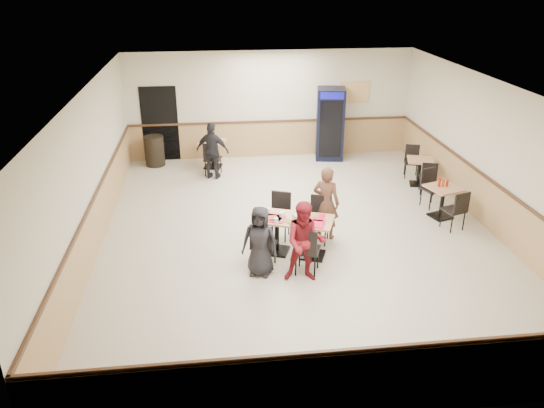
{
  "coord_description": "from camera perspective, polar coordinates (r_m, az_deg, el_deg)",
  "views": [
    {
      "loc": [
        -1.71,
        -9.66,
        5.02
      ],
      "look_at": [
        -0.61,
        -0.5,
        0.9
      ],
      "focal_mm": 35.0,
      "sensor_mm": 36.0,
      "label": 1
    }
  ],
  "objects": [
    {
      "name": "lone_diner",
      "position": [
        13.7,
        -6.42,
        5.69
      ],
      "size": [
        0.94,
        0.65,
        1.48
      ],
      "primitive_type": "imported",
      "rotation": [
        0.0,
        0.0,
        2.77
      ],
      "color": "black",
      "rests_on": "ground"
    },
    {
      "name": "diner_woman_left",
      "position": [
        9.28,
        -1.3,
        -4.03
      ],
      "size": [
        0.73,
        0.59,
        1.3
      ],
      "primitive_type": "imported",
      "rotation": [
        0.0,
        0.0,
        -0.32
      ],
      "color": "black",
      "rests_on": "ground"
    },
    {
      "name": "side_table_far_chair_north",
      "position": [
        14.25,
        14.81,
        4.43
      ],
      "size": [
        0.49,
        0.49,
        0.86
      ],
      "primitive_type": null,
      "rotation": [
        0.0,
        0.0,
        -0.29
      ],
      "color": "black",
      "rests_on": "ground"
    },
    {
      "name": "back_table_chair_lone",
      "position": [
        14.02,
        -6.38,
        4.95
      ],
      "size": [
        0.53,
        0.53,
        0.94
      ],
      "primitive_type": null,
      "rotation": [
        0.0,
        0.0,
        2.89
      ],
      "color": "black",
      "rests_on": "ground"
    },
    {
      "name": "diner_man_opposite",
      "position": [
        10.58,
        5.83,
        0.14
      ],
      "size": [
        0.66,
        0.59,
        1.51
      ],
      "primitive_type": "imported",
      "rotation": [
        0.0,
        0.0,
        2.61
      ],
      "color": "#543424",
      "rests_on": "ground"
    },
    {
      "name": "back_table",
      "position": [
        14.58,
        -6.43,
        5.8
      ],
      "size": [
        0.85,
        0.85,
        0.74
      ],
      "rotation": [
        0.0,
        0.0,
        -0.26
      ],
      "color": "black",
      "rests_on": "ground"
    },
    {
      "name": "diner_woman_right",
      "position": [
        9.09,
        3.59,
        -4.13
      ],
      "size": [
        0.79,
        0.66,
        1.47
      ],
      "primitive_type": "imported",
      "rotation": [
        0.0,
        0.0,
        -0.16
      ],
      "color": "maroon",
      "rests_on": "ground"
    },
    {
      "name": "side_table_near_chair_south",
      "position": [
        11.62,
        18.98,
        -0.5
      ],
      "size": [
        0.52,
        0.52,
        0.9
      ],
      "primitive_type": null,
      "rotation": [
        0.0,
        0.0,
        3.45
      ],
      "color": "black",
      "rests_on": "ground"
    },
    {
      "name": "side_table_near",
      "position": [
        12.08,
        17.89,
        0.7
      ],
      "size": [
        0.83,
        0.83,
        0.71
      ],
      "rotation": [
        0.0,
        0.0,
        0.31
      ],
      "color": "black",
      "rests_on": "ground"
    },
    {
      "name": "tabletop_clutter",
      "position": [
        9.84,
        1.97,
        -1.53
      ],
      "size": [
        1.32,
        0.83,
        0.12
      ],
      "rotation": [
        0.0,
        0.0,
        -0.36
      ],
      "color": "red",
      "rests_on": "main_table"
    },
    {
      "name": "main_chairs",
      "position": [
        10.02,
        2.2,
        -2.95
      ],
      "size": [
        1.74,
        1.98,
        0.95
      ],
      "rotation": [
        0.0,
        0.0,
        -0.36
      ],
      "color": "black",
      "rests_on": "ground"
    },
    {
      "name": "main_table",
      "position": [
        10.0,
        2.48,
        -2.86
      ],
      "size": [
        1.56,
        1.15,
        0.75
      ],
      "rotation": [
        0.0,
        0.0,
        -0.36
      ],
      "color": "black",
      "rests_on": "ground"
    },
    {
      "name": "side_table_near_chair_north",
      "position": [
        12.56,
        16.86,
        1.63
      ],
      "size": [
        0.52,
        0.52,
        0.9
      ],
      "primitive_type": null,
      "rotation": [
        0.0,
        0.0,
        0.31
      ],
      "color": "black",
      "rests_on": "ground"
    },
    {
      "name": "room_shell",
      "position": [
        13.45,
        8.62,
        4.47
      ],
      "size": [
        10.0,
        10.0,
        10.0
      ],
      "color": "silver",
      "rests_on": "ground"
    },
    {
      "name": "ground",
      "position": [
        11.02,
        2.86,
        -3.09
      ],
      "size": [
        10.0,
        10.0,
        0.0
      ],
      "primitive_type": "plane",
      "color": "beige",
      "rests_on": "ground"
    },
    {
      "name": "trash_bin",
      "position": [
        15.02,
        -12.51,
        5.6
      ],
      "size": [
        0.53,
        0.53,
        0.83
      ],
      "primitive_type": "cylinder",
      "color": "black",
      "rests_on": "ground"
    },
    {
      "name": "pepsi_cooler",
      "position": [
        15.18,
        6.27,
        8.57
      ],
      "size": [
        0.88,
        0.88,
        2.01
      ],
      "rotation": [
        0.0,
        0.0,
        -0.17
      ],
      "color": "black",
      "rests_on": "ground"
    },
    {
      "name": "condiment_caddy",
      "position": [
        11.99,
        17.86,
        2.22
      ],
      "size": [
        0.23,
        0.06,
        0.2
      ],
      "color": "#AC1A0C",
      "rests_on": "side_table_near"
    },
    {
      "name": "side_table_far_chair_south",
      "position": [
        13.32,
        16.42,
        2.86
      ],
      "size": [
        0.49,
        0.49,
        0.86
      ],
      "primitive_type": null,
      "rotation": [
        0.0,
        0.0,
        2.85
      ],
      "color": "black",
      "rests_on": "ground"
    },
    {
      "name": "side_table_far",
      "position": [
        13.78,
        15.6,
        3.75
      ],
      "size": [
        0.78,
        0.78,
        0.68
      ],
      "rotation": [
        0.0,
        0.0,
        -0.29
      ],
      "color": "black",
      "rests_on": "ground"
    }
  ]
}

